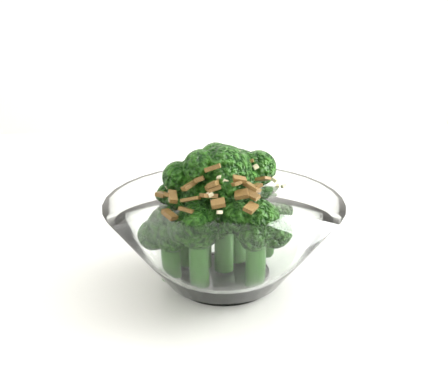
{
  "coord_description": "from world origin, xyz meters",
  "views": [
    {
      "loc": [
        -0.03,
        -0.59,
        1.01
      ],
      "look_at": [
        0.02,
        -0.11,
        0.84
      ],
      "focal_mm": 50.0,
      "sensor_mm": 36.0,
      "label": 1
    }
  ],
  "objects": [
    {
      "name": "broccoli_dish",
      "position": [
        0.01,
        -0.1,
        0.8
      ],
      "size": [
        0.2,
        0.2,
        0.12
      ],
      "color": "white",
      "rests_on": "table"
    },
    {
      "name": "table",
      "position": [
        -0.02,
        0.02,
        0.68
      ],
      "size": [
        1.2,
        0.8,
        0.75
      ],
      "color": "white",
      "rests_on": "ground"
    }
  ]
}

